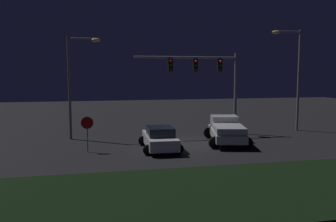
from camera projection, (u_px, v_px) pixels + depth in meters
The scene contains 8 objects.
ground_plane at pixel (184, 144), 24.65m from camera, with size 80.00×80.00×0.00m, color black.
grass_median at pixel (245, 189), 14.95m from camera, with size 26.07×7.36×0.10m, color black.
pickup_truck at pixel (226, 129), 25.07m from camera, with size 3.70×5.72×1.80m.
car_sedan at pixel (160, 138), 22.73m from camera, with size 2.60×4.47×1.51m.
traffic_signal_gantry at pixel (207, 73), 27.95m from camera, with size 8.32×0.56×6.50m.
street_lamp_left at pixel (76, 75), 26.01m from camera, with size 2.42×0.44×7.56m.
street_lamp_right at pixel (294, 68), 29.76m from camera, with size 2.69×0.44×8.48m.
stop_sign at pixel (87, 127), 21.94m from camera, with size 0.76×0.08×2.23m.
Camera 1 is at (-6.27, -23.46, 4.92)m, focal length 37.97 mm.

